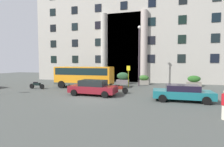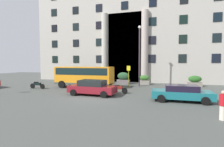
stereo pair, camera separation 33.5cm
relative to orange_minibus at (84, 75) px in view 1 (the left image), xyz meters
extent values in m
cube|color=#494D49|center=(3.42, -5.50, -1.63)|extent=(80.00, 64.00, 0.12)
cube|color=#AEA89D|center=(3.42, 12.00, 6.94)|extent=(32.56, 9.00, 17.02)
cube|color=black|center=(3.43, 7.56, 3.98)|extent=(5.40, 0.12, 11.10)
cylinder|color=#B0ABA0|center=(0.19, 7.25, 3.98)|extent=(1.08, 1.08, 11.10)
cylinder|color=#B2A49B|center=(6.67, 7.25, 3.98)|extent=(1.08, 1.08, 11.10)
cube|color=black|center=(-9.60, 7.46, 2.17)|extent=(1.11, 0.08, 1.26)
cube|color=black|center=(-5.26, 7.46, 2.17)|extent=(1.11, 0.08, 1.26)
cube|color=black|center=(-0.92, 7.46, 2.17)|extent=(1.11, 0.08, 1.26)
cube|color=black|center=(7.77, 7.46, 2.17)|extent=(1.11, 0.08, 1.26)
cube|color=black|center=(12.11, 7.46, 2.17)|extent=(1.11, 0.08, 1.26)
cube|color=black|center=(16.45, 7.46, 2.17)|extent=(1.11, 0.08, 1.26)
cube|color=black|center=(-9.60, 7.46, 4.98)|extent=(1.11, 0.08, 1.26)
cube|color=black|center=(-5.26, 7.46, 4.98)|extent=(1.11, 0.08, 1.26)
cube|color=black|center=(-0.92, 7.46, 4.98)|extent=(1.11, 0.08, 1.26)
cube|color=black|center=(7.77, 7.46, 4.98)|extent=(1.11, 0.08, 1.26)
cube|color=black|center=(12.11, 7.46, 4.98)|extent=(1.11, 0.08, 1.26)
cube|color=black|center=(16.45, 7.46, 4.98)|extent=(1.11, 0.08, 1.26)
cube|color=black|center=(-9.60, 7.46, 7.79)|extent=(1.11, 0.08, 1.26)
cube|color=black|center=(-5.26, 7.46, 7.79)|extent=(1.11, 0.08, 1.26)
cube|color=black|center=(-0.92, 7.46, 7.79)|extent=(1.11, 0.08, 1.26)
cube|color=black|center=(7.77, 7.46, 7.79)|extent=(1.11, 0.08, 1.26)
cube|color=black|center=(12.11, 7.46, 7.79)|extent=(1.11, 0.08, 1.26)
cube|color=black|center=(16.45, 7.46, 7.79)|extent=(1.11, 0.08, 1.26)
cube|color=black|center=(-9.60, 7.46, 10.60)|extent=(1.11, 0.08, 1.26)
cube|color=black|center=(-5.26, 7.46, 10.60)|extent=(1.11, 0.08, 1.26)
cube|color=black|center=(-0.92, 7.46, 10.60)|extent=(1.11, 0.08, 1.26)
cube|color=black|center=(3.42, 7.46, 10.60)|extent=(1.11, 0.08, 1.26)
cube|color=black|center=(7.77, 7.46, 10.60)|extent=(1.11, 0.08, 1.26)
cube|color=black|center=(12.11, 7.46, 10.60)|extent=(1.11, 0.08, 1.26)
cube|color=orange|center=(-0.01, 0.00, -0.04)|extent=(7.21, 2.41, 2.16)
cube|color=black|center=(-0.01, 0.00, 0.50)|extent=(6.78, 2.43, 0.84)
cube|color=black|center=(3.51, 0.06, 0.31)|extent=(0.09, 1.92, 1.05)
cube|color=#444B42|center=(-0.01, 0.00, -1.00)|extent=(7.21, 2.45, 0.24)
cylinder|color=black|center=(2.48, 1.18, -1.12)|extent=(0.90, 0.30, 0.90)
cylinder|color=black|center=(2.52, -1.10, -1.12)|extent=(0.90, 0.30, 0.90)
cylinder|color=black|center=(-2.54, 1.10, -1.12)|extent=(0.90, 0.30, 0.90)
cylinder|color=black|center=(-2.50, -1.18, -1.12)|extent=(0.90, 0.30, 0.90)
cylinder|color=#9C9E19|center=(5.24, 1.92, -0.24)|extent=(0.08, 0.08, 2.67)
cube|color=yellow|center=(5.24, 1.89, 0.85)|extent=(0.44, 0.03, 0.60)
cube|color=slate|center=(3.84, 5.04, -1.26)|extent=(1.85, 0.79, 0.62)
ellipsoid|color=#295330|center=(3.84, 5.04, -0.41)|extent=(1.78, 0.71, 1.09)
cube|color=gray|center=(13.46, 5.07, -1.29)|extent=(1.68, 0.88, 0.56)
ellipsoid|color=#285D21|center=(13.46, 5.07, -0.58)|extent=(1.62, 0.80, 0.87)
cube|color=slate|center=(-0.14, 5.37, -1.32)|extent=(1.70, 0.81, 0.51)
ellipsoid|color=#2B582A|center=(-0.14, 5.37, -0.57)|extent=(1.63, 0.73, 1.00)
cube|color=gray|center=(-3.75, 5.04, -1.29)|extent=(1.68, 0.97, 0.57)
ellipsoid|color=#35622D|center=(-3.75, 5.04, -0.57)|extent=(1.61, 0.87, 0.87)
cube|color=gray|center=(6.86, 5.25, -1.28)|extent=(1.52, 0.77, 0.60)
ellipsoid|color=#356728|center=(6.86, 5.25, -0.61)|extent=(1.46, 0.69, 0.74)
cube|color=maroon|center=(2.96, -4.35, -0.99)|extent=(4.57, 1.99, 0.63)
cube|color=black|center=(2.96, -4.35, -0.40)|extent=(2.49, 1.70, 0.54)
cylinder|color=black|center=(4.52, -3.48, -1.26)|extent=(0.63, 0.22, 0.62)
cylinder|color=black|center=(4.46, -5.32, -1.26)|extent=(0.63, 0.22, 0.62)
cylinder|color=black|center=(1.45, -3.37, -1.26)|extent=(0.63, 0.22, 0.62)
cylinder|color=black|center=(1.39, -5.21, -1.26)|extent=(0.63, 0.22, 0.62)
cube|color=#19676E|center=(10.87, -4.68, -1.01)|extent=(4.62, 1.97, 0.58)
cube|color=black|center=(10.87, -4.68, -0.49)|extent=(2.51, 1.70, 0.47)
cylinder|color=black|center=(12.41, -3.71, -1.26)|extent=(0.62, 0.21, 0.62)
cylinder|color=black|center=(12.44, -5.59, -1.26)|extent=(0.62, 0.21, 0.62)
cylinder|color=black|center=(9.29, -3.77, -1.26)|extent=(0.62, 0.21, 0.62)
cylinder|color=black|center=(9.33, -5.65, -1.26)|extent=(0.62, 0.21, 0.62)
cylinder|color=black|center=(5.76, -2.71, -1.27)|extent=(0.61, 0.24, 0.60)
cylinder|color=black|center=(4.39, -2.38, -1.27)|extent=(0.61, 0.26, 0.60)
cube|color=maroon|center=(5.07, -2.54, -0.99)|extent=(0.93, 0.44, 0.32)
cube|color=black|center=(4.90, -2.50, -0.81)|extent=(0.55, 0.32, 0.12)
cylinder|color=#A5A5A8|center=(5.65, -2.68, -0.69)|extent=(0.16, 0.54, 0.03)
cylinder|color=black|center=(-4.27, -2.53, -1.27)|extent=(0.60, 0.10, 0.60)
cylinder|color=black|center=(-5.71, -2.52, -1.27)|extent=(0.60, 0.12, 0.60)
cube|color=black|center=(-4.99, -2.53, -0.99)|extent=(0.92, 0.25, 0.32)
cube|color=black|center=(-5.17, -2.53, -0.81)|extent=(0.52, 0.20, 0.12)
cylinder|color=#A5A5A8|center=(-4.39, -2.53, -0.69)|extent=(0.03, 0.55, 0.03)
cylinder|color=#3C3138|center=(6.41, 3.30, 2.22)|extent=(0.18, 0.18, 7.59)
sphere|color=white|center=(6.41, 3.30, 6.20)|extent=(0.40, 0.40, 0.40)
camera|label=1|loc=(9.11, -19.27, 1.51)|focal=27.06mm
camera|label=2|loc=(9.43, -19.18, 1.51)|focal=27.06mm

